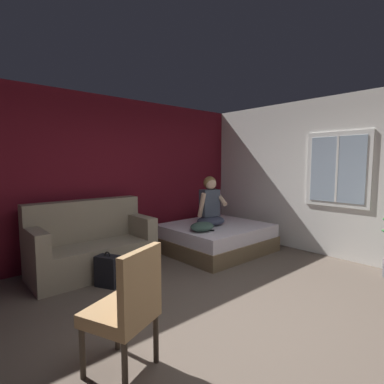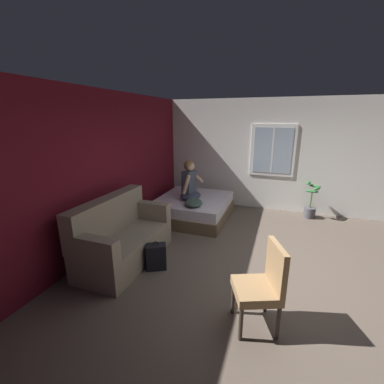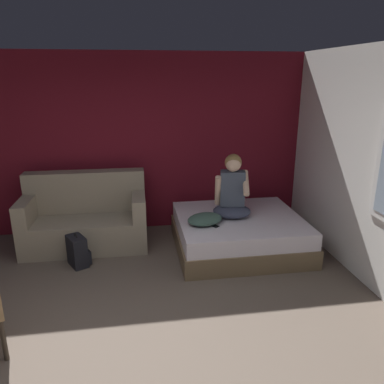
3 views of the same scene
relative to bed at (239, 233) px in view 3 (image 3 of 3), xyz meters
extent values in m
plane|color=brown|center=(-1.67, -2.00, -0.24)|extent=(40.00, 40.00, 0.00)
cube|color=maroon|center=(-1.67, 1.08, 1.11)|extent=(10.77, 0.16, 2.70)
cube|color=brown|center=(0.00, 0.00, -0.11)|extent=(1.75, 1.57, 0.26)
cube|color=silver|center=(0.00, 0.00, 0.13)|extent=(1.70, 1.53, 0.22)
cube|color=gray|center=(-2.13, 0.39, -0.02)|extent=(1.71, 0.82, 0.44)
cube|color=gray|center=(-2.13, 0.69, 0.50)|extent=(1.70, 0.26, 0.60)
cube|color=gray|center=(-2.89, 0.40, 0.36)|extent=(0.19, 0.80, 0.32)
cube|color=gray|center=(-1.37, 0.38, 0.36)|extent=(0.19, 0.80, 0.32)
cylinder|color=#382D23|center=(-2.58, -1.82, -0.04)|extent=(0.04, 0.04, 0.40)
ellipsoid|color=#383D51|center=(-0.10, 0.02, 0.32)|extent=(0.60, 0.53, 0.16)
cube|color=#3F4756|center=(-0.10, 0.06, 0.64)|extent=(0.36, 0.26, 0.48)
cylinder|color=#DBB293|center=(-0.30, 0.05, 0.62)|extent=(0.12, 0.22, 0.44)
cylinder|color=#DBB293|center=(0.06, -0.05, 0.74)|extent=(0.15, 0.38, 0.29)
sphere|color=#DBB293|center=(-0.10, 0.04, 0.99)|extent=(0.21, 0.21, 0.21)
ellipsoid|color=olive|center=(-0.10, 0.06, 1.00)|extent=(0.27, 0.26, 0.23)
cube|color=black|center=(-2.19, -0.17, -0.04)|extent=(0.30, 0.35, 0.40)
cube|color=black|center=(-2.09, -0.12, -0.13)|extent=(0.16, 0.24, 0.18)
torus|color=black|center=(-2.19, -0.17, 0.18)|extent=(0.05, 0.08, 0.09)
ellipsoid|color=#385147|center=(-0.52, -0.19, 0.31)|extent=(0.58, 0.51, 0.14)
cube|color=black|center=(-0.42, -0.27, 0.25)|extent=(0.13, 0.16, 0.01)
camera|label=1|loc=(-3.87, -3.70, 1.36)|focal=28.00mm
camera|label=2|loc=(-5.29, -1.85, 2.00)|focal=24.00mm
camera|label=3|loc=(-1.40, -4.70, 2.12)|focal=35.00mm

